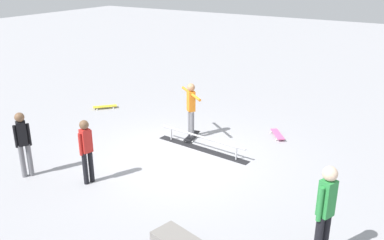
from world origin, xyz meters
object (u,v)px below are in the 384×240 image
at_px(grind_rail, 202,144).
at_px(bystander_green_shirt, 325,209).
at_px(bystander_black_shirt, 23,141).
at_px(loose_skateboard_pink, 277,134).
at_px(skater_main, 191,107).
at_px(bystander_red_shirt, 86,148).
at_px(skateboard_main, 192,136).
at_px(loose_skateboard_yellow, 105,106).

bearing_deg(grind_rail, bystander_green_shirt, 149.50).
relative_size(grind_rail, bystander_black_shirt, 1.80).
bearing_deg(loose_skateboard_pink, skater_main, -93.77).
relative_size(bystander_red_shirt, bystander_black_shirt, 0.96).
bearing_deg(bystander_black_shirt, bystander_red_shirt, 144.18).
height_order(grind_rail, bystander_red_shirt, bystander_red_shirt).
bearing_deg(bystander_red_shirt, skater_main, 2.83).
bearing_deg(bystander_black_shirt, grind_rail, 175.60).
bearing_deg(skateboard_main, loose_skateboard_yellow, -109.37).
relative_size(grind_rail, bystander_red_shirt, 1.87).
relative_size(skater_main, bystander_green_shirt, 0.91).
height_order(skater_main, loose_skateboard_yellow, skater_main).
height_order(bystander_green_shirt, bystander_black_shirt, bystander_green_shirt).
relative_size(bystander_red_shirt, loose_skateboard_pink, 1.99).
relative_size(skater_main, loose_skateboard_pink, 2.11).
bearing_deg(bystander_red_shirt, bystander_black_shirt, 122.75).
bearing_deg(skater_main, grind_rail, 178.54).
height_order(skateboard_main, loose_skateboard_pink, same).
distance_m(skateboard_main, loose_skateboard_yellow, 3.95).
xyz_separation_m(grind_rail, loose_skateboard_pink, (-1.39, -1.90, -0.09)).
relative_size(skater_main, skateboard_main, 1.94).
bearing_deg(bystander_red_shirt, loose_skateboard_yellow, 51.69).
bearing_deg(skater_main, loose_skateboard_yellow, 28.17).
bearing_deg(loose_skateboard_pink, bystander_green_shirt, -8.92).
bearing_deg(bystander_red_shirt, bystander_green_shirt, -76.30).
distance_m(bystander_red_shirt, bystander_green_shirt, 5.17).
distance_m(bystander_red_shirt, loose_skateboard_yellow, 5.22).
height_order(bystander_green_shirt, loose_skateboard_yellow, bystander_green_shirt).
relative_size(grind_rail, loose_skateboard_pink, 3.72).
height_order(grind_rail, loose_skateboard_pink, grind_rail).
distance_m(grind_rail, skateboard_main, 0.80).
bearing_deg(skateboard_main, bystander_red_shirt, -20.89).
bearing_deg(bystander_green_shirt, bystander_red_shirt, -66.39).
relative_size(bystander_green_shirt, loose_skateboard_pink, 2.31).
height_order(skater_main, bystander_red_shirt, skater_main).
xyz_separation_m(grind_rail, bystander_black_shirt, (2.69, 3.41, 0.72)).
xyz_separation_m(skateboard_main, bystander_black_shirt, (2.07, 3.91, 0.81)).
distance_m(bystander_black_shirt, loose_skateboard_yellow, 4.95).
xyz_separation_m(bystander_green_shirt, bystander_black_shirt, (6.60, 0.65, -0.10)).
distance_m(skateboard_main, loose_skateboard_pink, 2.46).
xyz_separation_m(skateboard_main, bystander_red_shirt, (0.63, 3.37, 0.78)).
height_order(skateboard_main, bystander_green_shirt, bystander_green_shirt).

